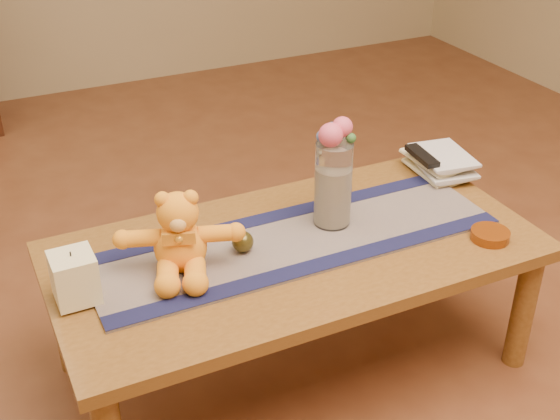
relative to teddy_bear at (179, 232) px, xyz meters
name	(u,v)px	position (x,y,z in m)	size (l,w,h in m)	color
floor	(294,363)	(0.33, -0.03, -0.57)	(5.50, 5.50, 0.00)	#592E19
coffee_table_top	(296,251)	(0.33, -0.03, -0.14)	(1.40, 0.70, 0.04)	brown
table_leg_fr	(523,310)	(0.97, -0.32, -0.36)	(0.07, 0.07, 0.41)	brown
table_leg_bl	(64,315)	(-0.31, 0.26, -0.36)	(0.07, 0.07, 0.41)	brown
table_leg_br	(415,222)	(0.97, 0.26, -0.36)	(0.07, 0.07, 0.41)	brown
persian_runner	(296,240)	(0.34, -0.01, -0.11)	(1.20, 0.35, 0.01)	#1B1742
runner_border_near	(319,264)	(0.34, -0.16, -0.11)	(1.20, 0.06, 0.00)	#13153A
runner_border_far	(275,216)	(0.34, 0.13, -0.11)	(1.20, 0.06, 0.00)	#13153A
teddy_bear	(179,232)	(0.00, 0.00, 0.00)	(0.33, 0.27, 0.22)	orange
pillar_candle	(75,277)	(-0.29, -0.02, -0.05)	(0.11, 0.11, 0.13)	#F8F1B7
candle_wick	(70,254)	(-0.29, -0.02, 0.03)	(0.00, 0.00, 0.01)	black
glass_vase	(333,184)	(0.48, 0.03, 0.02)	(0.11, 0.11, 0.26)	silver
potpourri_fill	(333,196)	(0.48, 0.03, -0.02)	(0.09, 0.09, 0.18)	beige
rose_left	(331,135)	(0.46, 0.02, 0.18)	(0.07, 0.07, 0.07)	#E14F6B
rose_right	(342,127)	(0.51, 0.03, 0.19)	(0.06, 0.06, 0.06)	#E14F6B
blue_flower_back	(332,130)	(0.49, 0.06, 0.18)	(0.04, 0.04, 0.04)	#4B64A3
blue_flower_side	(322,137)	(0.45, 0.05, 0.17)	(0.04, 0.04, 0.04)	#4B64A3
leaf_sprig	(351,138)	(0.52, 0.01, 0.17)	(0.03, 0.03, 0.03)	#33662D
bronze_ball	(243,242)	(0.18, 0.00, -0.08)	(0.06, 0.06, 0.06)	#443D16
book_bottom	(418,174)	(0.90, 0.17, -0.11)	(0.17, 0.22, 0.02)	beige
book_lower	(421,170)	(0.90, 0.17, -0.09)	(0.16, 0.22, 0.02)	beige
book_upper	(417,164)	(0.89, 0.17, -0.07)	(0.17, 0.22, 0.02)	beige
book_top	(421,159)	(0.90, 0.17, -0.05)	(0.16, 0.22, 0.02)	beige
tv_remote	(422,156)	(0.90, 0.16, -0.03)	(0.04, 0.16, 0.02)	black
amber_dish	(490,235)	(0.86, -0.25, -0.10)	(0.11, 0.11, 0.03)	#BF5914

